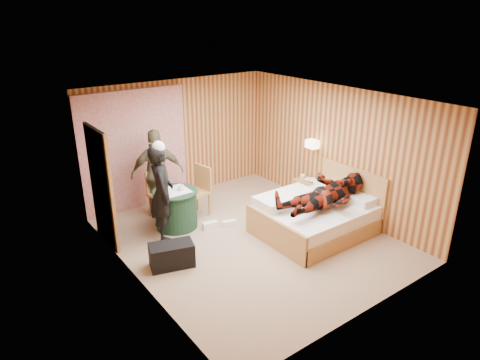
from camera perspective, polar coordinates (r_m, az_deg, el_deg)
floor at (r=7.68m, az=1.21°, el=-7.79°), size 4.20×5.00×0.01m
ceiling at (r=6.81m, az=1.38°, el=10.86°), size 4.20×5.00×0.01m
wall_back at (r=9.16m, az=-8.30°, el=5.41°), size 4.20×0.02×2.50m
wall_left at (r=6.20m, az=-14.34°, el=-3.10°), size 0.02×5.00×2.50m
wall_right at (r=8.53m, az=12.60°, el=3.89°), size 0.02×5.00×2.50m
curtain at (r=8.71m, az=-13.85°, el=3.81°), size 2.20×0.08×2.40m
doorway at (r=7.52m, az=-18.04°, el=-0.92°), size 0.06×0.90×2.05m
wall_lamp at (r=8.68m, az=9.63°, el=4.76°), size 0.26×0.24×0.16m
bed at (r=7.89m, az=9.95°, el=-4.78°), size 1.97×1.53×1.05m
nightstand at (r=9.03m, az=8.79°, el=-1.51°), size 0.39×0.52×0.51m
round_table at (r=8.01m, az=-8.52°, el=-3.78°), size 0.82×0.82×0.73m
chair_far at (r=8.47m, az=-10.80°, el=-1.21°), size 0.51×0.51×0.93m
chair_near at (r=8.36m, az=-5.49°, el=-0.94°), size 0.52×0.52×1.00m
duffel_bag at (r=6.91m, az=-9.09°, el=-9.85°), size 0.76×0.54×0.39m
sneaker_left at (r=8.01m, az=-4.02°, el=-6.01°), size 0.30×0.16×0.13m
sneaker_right at (r=8.07m, az=-1.47°, el=-5.80°), size 0.27×0.18×0.11m
woman_standing at (r=7.49m, az=-10.40°, el=-1.71°), size 0.60×0.72×1.70m
man_at_table at (r=8.39m, az=-10.93°, el=0.93°), size 1.09×0.71×1.72m
man_on_bed at (r=7.51m, az=11.63°, el=-0.88°), size 0.86×0.67×1.77m
book_lower at (r=8.90m, az=9.10°, el=-0.11°), size 0.23×0.27×0.02m
book_upper at (r=8.90m, az=9.11°, el=0.01°), size 0.25×0.27×0.02m
cup_nightstand at (r=9.01m, az=8.31°, el=0.45°), size 0.12×0.12×0.09m
cup_table at (r=7.84m, az=-7.86°, el=-1.01°), size 0.16×0.16×0.10m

